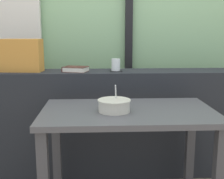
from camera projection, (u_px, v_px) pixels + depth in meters
The scene contains 10 objects.
outdoor_backdrop at pixel (115, 11), 2.89m from camera, with size 4.80×0.08×2.80m, color #8EBC89.
curtain_left_panel at pixel (11, 27), 2.78m from camera, with size 0.56×0.06×2.50m, color silver.
window_divider_post at pixel (129, 21), 2.85m from camera, with size 0.07×0.05×2.60m, color black.
dark_console_ledge at pixel (118, 123), 2.53m from camera, with size 2.80×0.32×0.89m, color #23262B.
breakfast_table at pixel (128, 128), 1.92m from camera, with size 1.10×0.64×0.72m.
coaster_square at pixel (116, 71), 2.41m from camera, with size 0.10×0.10×0.01m, color black.
juice_glass at pixel (116, 65), 2.40m from camera, with size 0.07×0.07×0.10m.
closed_book at pixel (76, 69), 2.39m from camera, with size 0.22×0.19×0.04m.
throw_pillow at pixel (22, 55), 2.38m from camera, with size 0.32×0.14×0.26m, color #D18938.
soup_bowl at pixel (114, 106), 1.85m from camera, with size 0.21×0.21×0.17m.
Camera 1 is at (-0.17, -1.87, 1.21)m, focal length 47.72 mm.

